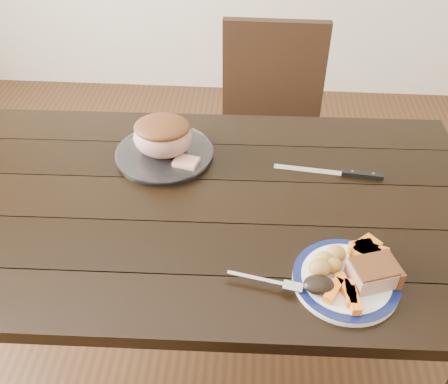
# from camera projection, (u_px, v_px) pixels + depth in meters

# --- Properties ---
(ground) EXTENTS (4.00, 4.00, 0.00)m
(ground) POSITION_uv_depth(u_px,v_px,m) (203.00, 348.00, 1.88)
(ground) COLOR #472B16
(ground) RESTS_ON ground
(dining_table) EXTENTS (1.62, 0.94, 0.75)m
(dining_table) POSITION_uv_depth(u_px,v_px,m) (197.00, 223.00, 1.45)
(dining_table) COLOR black
(dining_table) RESTS_ON ground
(chair_far) EXTENTS (0.43, 0.44, 0.93)m
(chair_far) POSITION_uv_depth(u_px,v_px,m) (271.00, 126.00, 2.09)
(chair_far) COLOR black
(chair_far) RESTS_ON ground
(dinner_plate) EXTENTS (0.25, 0.25, 0.02)m
(dinner_plate) POSITION_uv_depth(u_px,v_px,m) (346.00, 280.00, 1.16)
(dinner_plate) COLOR white
(dinner_plate) RESTS_ON dining_table
(plate_rim) EXTENTS (0.25, 0.25, 0.02)m
(plate_rim) POSITION_uv_depth(u_px,v_px,m) (346.00, 278.00, 1.16)
(plate_rim) COLOR #0E1546
(plate_rim) RESTS_ON dinner_plate
(serving_platter) EXTENTS (0.29, 0.29, 0.02)m
(serving_platter) POSITION_uv_depth(u_px,v_px,m) (165.00, 155.00, 1.54)
(serving_platter) COLOR white
(serving_platter) RESTS_ON dining_table
(pork_slice) EXTENTS (0.12, 0.11, 0.04)m
(pork_slice) POSITION_uv_depth(u_px,v_px,m) (373.00, 273.00, 1.14)
(pork_slice) COLOR tan
(pork_slice) RESTS_ON dinner_plate
(roasted_potatoes) EXTENTS (0.09, 0.09, 0.04)m
(roasted_potatoes) POSITION_uv_depth(u_px,v_px,m) (328.00, 261.00, 1.17)
(roasted_potatoes) COLOR gold
(roasted_potatoes) RESTS_ON dinner_plate
(carrot_batons) EXTENTS (0.08, 0.11, 0.02)m
(carrot_batons) POSITION_uv_depth(u_px,v_px,m) (345.00, 293.00, 1.11)
(carrot_batons) COLOR orange
(carrot_batons) RESTS_ON dinner_plate
(pumpkin_wedges) EXTENTS (0.09, 0.09, 0.04)m
(pumpkin_wedges) POSITION_uv_depth(u_px,v_px,m) (367.00, 253.00, 1.19)
(pumpkin_wedges) COLOR orange
(pumpkin_wedges) RESTS_ON dinner_plate
(dark_mushroom) EXTENTS (0.07, 0.05, 0.03)m
(dark_mushroom) POSITION_uv_depth(u_px,v_px,m) (319.00, 285.00, 1.12)
(dark_mushroom) COLOR black
(dark_mushroom) RESTS_ON dinner_plate
(fork) EXTENTS (0.18, 0.05, 0.00)m
(fork) POSITION_uv_depth(u_px,v_px,m) (270.00, 282.00, 1.15)
(fork) COLOR silver
(fork) RESTS_ON dinner_plate
(roast_joint) EXTENTS (0.18, 0.15, 0.12)m
(roast_joint) POSITION_uv_depth(u_px,v_px,m) (163.00, 137.00, 1.49)
(roast_joint) COLOR tan
(roast_joint) RESTS_ON serving_platter
(cut_slice) EXTENTS (0.08, 0.07, 0.02)m
(cut_slice) POSITION_uv_depth(u_px,v_px,m) (186.00, 162.00, 1.48)
(cut_slice) COLOR tan
(cut_slice) RESTS_ON serving_platter
(carving_knife) EXTENTS (0.32, 0.06, 0.01)m
(carving_knife) POSITION_uv_depth(u_px,v_px,m) (349.00, 173.00, 1.47)
(carving_knife) COLOR silver
(carving_knife) RESTS_ON dining_table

